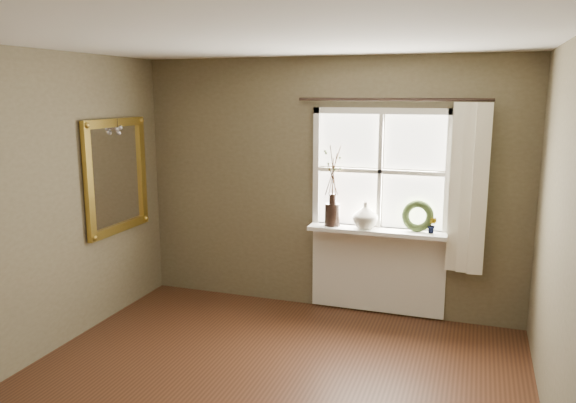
# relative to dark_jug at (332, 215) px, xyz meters

# --- Properties ---
(ceiling) EXTENTS (4.50, 4.50, 0.00)m
(ceiling) POSITION_rel_dark_jug_xyz_m (-0.10, -2.12, 1.57)
(ceiling) COLOR silver
(ceiling) RESTS_ON ground
(wall_back) EXTENTS (4.00, 0.10, 2.60)m
(wall_back) POSITION_rel_dark_jug_xyz_m (-0.10, 0.18, 0.27)
(wall_back) COLOR brown
(wall_back) RESTS_ON ground
(window_frame) EXTENTS (1.36, 0.06, 1.24)m
(window_frame) POSITION_rel_dark_jug_xyz_m (0.45, 0.11, 0.45)
(window_frame) COLOR white
(window_frame) RESTS_ON wall_back
(window_sill) EXTENTS (1.36, 0.26, 0.04)m
(window_sill) POSITION_rel_dark_jug_xyz_m (0.45, 0.00, -0.13)
(window_sill) COLOR white
(window_sill) RESTS_ON wall_back
(window_apron) EXTENTS (1.36, 0.04, 0.88)m
(window_apron) POSITION_rel_dark_jug_xyz_m (0.45, 0.11, -0.57)
(window_apron) COLOR white
(window_apron) RESTS_ON ground
(dark_jug) EXTENTS (0.16, 0.16, 0.23)m
(dark_jug) POSITION_rel_dark_jug_xyz_m (0.00, 0.00, 0.00)
(dark_jug) COLOR black
(dark_jug) RESTS_ON window_sill
(cream_vase) EXTENTS (0.32, 0.32, 0.26)m
(cream_vase) POSITION_rel_dark_jug_xyz_m (0.34, 0.00, 0.02)
(cream_vase) COLOR beige
(cream_vase) RESTS_ON window_sill
(wreath) EXTENTS (0.31, 0.15, 0.32)m
(wreath) POSITION_rel_dark_jug_xyz_m (0.84, 0.04, 0.00)
(wreath) COLOR #2D3D1B
(wreath) RESTS_ON window_sill
(potted_plant_left) EXTENTS (0.08, 0.06, 0.15)m
(potted_plant_left) POSITION_rel_dark_jug_xyz_m (-0.04, 0.00, -0.04)
(potted_plant_left) COLOR #2D3D1B
(potted_plant_left) RESTS_ON window_sill
(potted_plant_right) EXTENTS (0.10, 0.08, 0.16)m
(potted_plant_right) POSITION_rel_dark_jug_xyz_m (0.98, 0.00, -0.03)
(potted_plant_right) COLOR #2D3D1B
(potted_plant_right) RESTS_ON window_sill
(curtain) EXTENTS (0.36, 0.12, 1.59)m
(curtain) POSITION_rel_dark_jug_xyz_m (1.29, 0.01, 0.33)
(curtain) COLOR white
(curtain) RESTS_ON wall_back
(curtain_rod) EXTENTS (1.84, 0.03, 0.03)m
(curtain_rod) POSITION_rel_dark_jug_xyz_m (0.55, 0.05, 1.15)
(curtain_rod) COLOR black
(curtain_rod) RESTS_ON wall_back
(gilt_mirror) EXTENTS (0.10, 0.96, 1.14)m
(gilt_mirror) POSITION_rel_dark_jug_xyz_m (-2.06, -0.67, 0.39)
(gilt_mirror) COLOR white
(gilt_mirror) RESTS_ON wall_left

